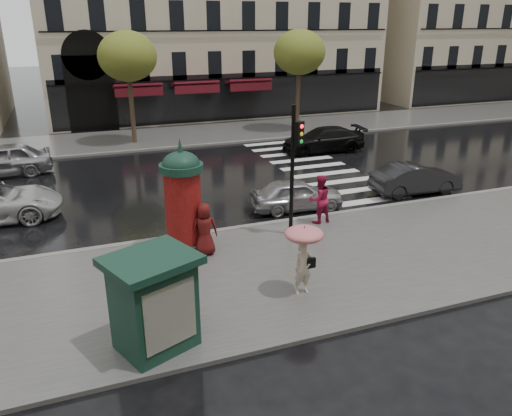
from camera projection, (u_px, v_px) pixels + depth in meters
name	position (u px, v px, depth m)	size (l,w,h in m)	color
ground	(280.00, 264.00, 15.64)	(160.00, 160.00, 0.00)	black
near_sidewalk	(287.00, 269.00, 15.18)	(90.00, 7.00, 0.12)	#474744
far_sidewalk	(164.00, 137.00, 32.25)	(90.00, 6.00, 0.12)	#474744
near_kerb	(248.00, 227.00, 18.24)	(90.00, 0.25, 0.14)	slate
far_kerb	(174.00, 147.00, 29.62)	(90.00, 0.25, 0.14)	slate
zebra_crossing	(313.00, 166.00, 26.02)	(3.60, 11.75, 0.01)	silver
tree_far_left	(127.00, 57.00, 28.91)	(3.40, 3.40, 6.64)	#38281C
tree_far_right	(299.00, 53.00, 32.54)	(3.40, 3.40, 6.64)	#38281C
woman_umbrella	(304.00, 249.00, 13.28)	(1.04, 1.04, 2.00)	beige
woman_red	(319.00, 199.00, 18.22)	(0.88, 0.69, 1.82)	#AA143E
man_burgundy	(205.00, 229.00, 15.74)	(0.83, 0.54, 1.71)	#571111
morris_column	(183.00, 198.00, 15.78)	(1.37, 1.37, 3.69)	#143428
traffic_light	(294.00, 159.00, 16.53)	(0.34, 0.44, 4.50)	black
newsstand	(154.00, 301.00, 11.11)	(2.34, 2.17, 2.27)	#143428
car_silver	(297.00, 194.00, 19.92)	(1.50, 3.73, 1.27)	#BABABF
car_darkgrey	(415.00, 179.00, 21.80)	(1.39, 4.00, 1.32)	black
car_black	(323.00, 140.00, 28.80)	(1.95, 4.79, 1.39)	black
car_far_silver	(0.00, 160.00, 24.16)	(1.88, 4.67, 1.59)	#9F9FA3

